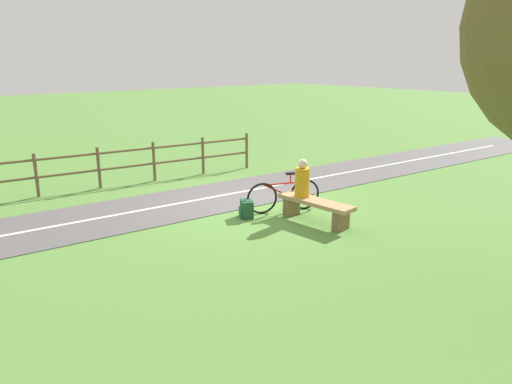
{
  "coord_description": "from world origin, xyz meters",
  "views": [
    {
      "loc": [
        -8.13,
        6.27,
        3.19
      ],
      "look_at": [
        -1.38,
        0.82,
        0.74
      ],
      "focal_mm": 33.05,
      "sensor_mm": 36.0,
      "label": 1
    }
  ],
  "objects_px": {
    "bicycle": "(284,195)",
    "backpack": "(246,209)",
    "bench": "(315,207)",
    "person_seated": "(302,180)"
  },
  "relations": [
    {
      "from": "bicycle",
      "to": "backpack",
      "type": "relative_size",
      "value": 3.75
    },
    {
      "from": "bench",
      "to": "person_seated",
      "type": "height_order",
      "value": "person_seated"
    },
    {
      "from": "bicycle",
      "to": "backpack",
      "type": "distance_m",
      "value": 0.9
    },
    {
      "from": "bench",
      "to": "backpack",
      "type": "relative_size",
      "value": 4.08
    },
    {
      "from": "backpack",
      "to": "person_seated",
      "type": "bearing_deg",
      "value": -132.01
    },
    {
      "from": "bench",
      "to": "person_seated",
      "type": "distance_m",
      "value": 0.61
    },
    {
      "from": "bench",
      "to": "person_seated",
      "type": "xyz_separation_m",
      "value": [
        0.36,
        0.03,
        0.49
      ]
    },
    {
      "from": "bench",
      "to": "person_seated",
      "type": "relative_size",
      "value": 2.19
    },
    {
      "from": "bicycle",
      "to": "backpack",
      "type": "xyz_separation_m",
      "value": [
        0.21,
        0.86,
        -0.18
      ]
    },
    {
      "from": "person_seated",
      "to": "bicycle",
      "type": "height_order",
      "value": "person_seated"
    }
  ]
}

